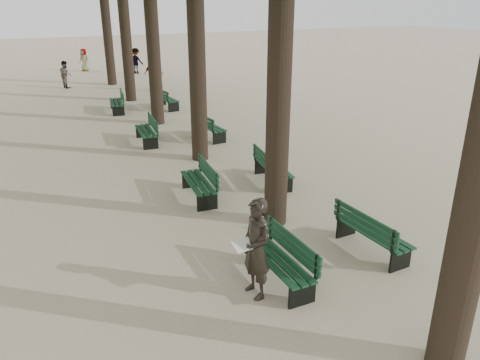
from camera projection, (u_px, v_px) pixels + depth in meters
name	position (u px, v px, depth m)	size (l,w,h in m)	color
ground	(283.00, 312.00, 7.81)	(120.00, 120.00, 0.00)	#BEAE90
bench_left_0	(279.00, 269.00, 8.54)	(0.60, 1.81, 0.92)	black
bench_left_1	(199.00, 188.00, 12.11)	(0.73, 1.84, 0.92)	black
bench_left_2	(146.00, 136.00, 16.66)	(0.71, 1.84, 0.92)	black
bench_left_3	(117.00, 106.00, 21.13)	(0.79, 1.86, 0.92)	black
bench_right_0	(372.00, 240.00, 9.56)	(0.68, 1.83, 0.92)	black
bench_right_1	(273.00, 174.00, 13.12)	(0.79, 1.86, 0.92)	black
bench_right_2	(210.00, 131.00, 17.23)	(0.74, 1.85, 0.92)	black
bench_right_3	(167.00, 103.00, 21.81)	(0.74, 1.85, 0.92)	black
man_with_map	(256.00, 249.00, 7.94)	(0.66, 0.77, 1.83)	black
pedestrian_a	(66.00, 74.00, 26.51)	(0.74, 0.30, 1.52)	#262628
pedestrian_d	(84.00, 60.00, 32.46)	(0.75, 0.31, 1.53)	#262628
pedestrian_c	(154.00, 74.00, 25.74)	(1.04, 0.35, 1.77)	#262628
pedestrian_b	(136.00, 61.00, 31.42)	(1.08, 0.33, 1.67)	#262628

